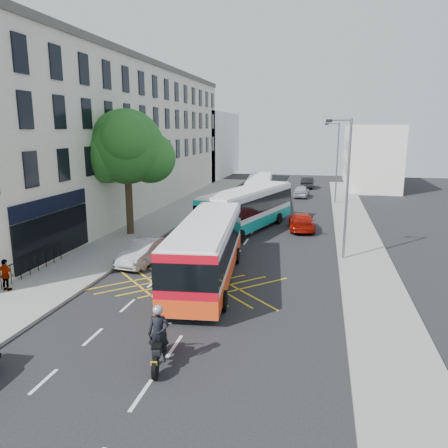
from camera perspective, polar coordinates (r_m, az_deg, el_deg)
The scene contains 20 objects.
ground at distance 16.26m, azimuth -6.46°, elevation -15.56°, with size 120.00×120.00×0.00m, color black.
pavement_left at distance 32.38m, azimuth -12.09°, elevation -1.31°, with size 5.00×70.00×0.15m, color gray.
pavement_right at distance 29.63m, azimuth 17.37°, elevation -2.89°, with size 3.00×70.00×0.15m, color gray.
terrace_main at distance 42.44m, azimuth -13.99°, elevation 10.91°, with size 8.30×45.00×13.50m.
terrace_far at distance 71.12m, azimuth -2.79°, elevation 10.30°, with size 8.00×20.00×10.00m, color silver.
building_right at distance 61.95m, azimuth 18.52°, elevation 8.44°, with size 6.00×18.00×8.00m, color silver.
street_tree at distance 31.50m, azimuth -12.65°, elevation 9.73°, with size 6.30×5.70×8.80m.
lamp_near at distance 25.74m, azimuth 15.63°, elevation 5.29°, with size 1.45×0.15×8.00m.
lamp_far at distance 45.65m, azimuth 14.45°, elevation 8.27°, with size 1.45×0.15×8.00m.
railings at distance 24.77m, azimuth -24.08°, elevation -4.84°, with size 0.08×5.60×1.14m, color black, non-canonical shape.
bus_near at distance 22.01m, azimuth -2.25°, elevation -3.31°, with size 3.75×11.33×3.13m.
bus_mid at distance 33.07m, azimuth 3.14°, elevation 2.05°, with size 5.69×11.53×3.16m.
bus_far at distance 44.08m, azimuth 4.62°, elevation 4.42°, with size 3.29×10.33×2.86m.
motorbike at distance 14.75m, azimuth -8.51°, elevation -14.39°, with size 0.85×2.35×2.10m.
parked_car_silver at distance 25.44m, azimuth -10.43°, elevation -3.56°, with size 1.48×4.23×1.39m, color #9EA1A5.
red_hatchback at distance 33.77m, azimuth 10.09°, elevation 0.36°, with size 1.87×4.59×1.33m, color #A21106.
distant_car_grey at distance 55.02m, azimuth 4.53°, elevation 5.21°, with size 2.45×5.32×1.48m, color #45484D.
distant_car_silver at distance 49.98m, azimuth 10.08°, elevation 4.24°, with size 1.58×3.93×1.34m, color #A6A8AD.
distant_car_dark at distance 57.87m, azimuth 10.86°, elevation 5.35°, with size 1.51×4.32×1.42m, color black.
pedestrian_far at distance 22.87m, azimuth -26.63°, elevation -5.97°, with size 0.89×0.37×1.53m, color gray.
Camera 1 is at (4.84, -13.53, 7.61)m, focal length 35.00 mm.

